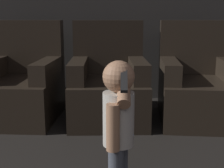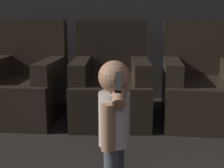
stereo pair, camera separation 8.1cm
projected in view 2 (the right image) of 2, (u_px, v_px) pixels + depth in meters
name	position (u px, v px, depth m)	size (l,w,h in m)	color
armchair_left	(25.00, 85.00, 3.32)	(0.79, 0.94, 1.01)	black
armchair_middle	(111.00, 87.00, 3.26)	(0.81, 0.96, 1.01)	black
armchair_right	(201.00, 88.00, 3.20)	(0.82, 0.96, 1.01)	black
person_toddler	(114.00, 119.00, 1.77)	(0.18, 0.32, 0.82)	#474C56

